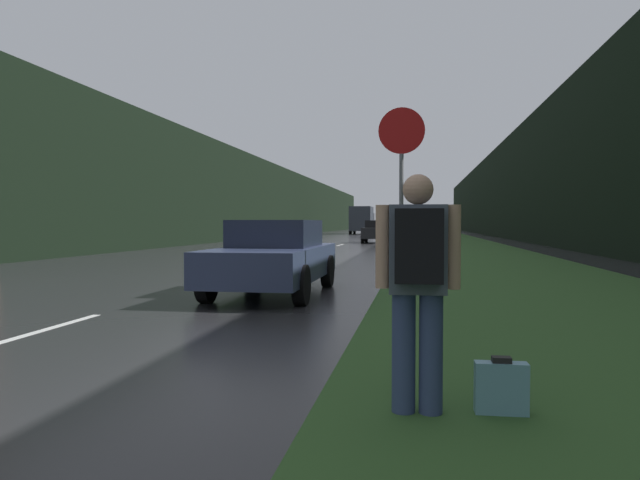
{
  "coord_description": "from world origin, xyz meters",
  "views": [
    {
      "loc": [
        4.64,
        -1.13,
        1.35
      ],
      "look_at": [
        1.88,
        14.9,
        0.86
      ],
      "focal_mm": 32.0,
      "sensor_mm": 36.0,
      "label": 1
    }
  ],
  "objects_px": {
    "car_passing_near": "(274,256)",
    "delivery_truck": "(362,220)",
    "stop_sign": "(401,182)",
    "suitcase": "(501,389)",
    "car_passing_far": "(378,231)",
    "hitchhiker_with_backpack": "(418,278)"
  },
  "relations": [
    {
      "from": "hitchhiker_with_backpack",
      "to": "car_passing_far",
      "type": "bearing_deg",
      "value": 92.61
    },
    {
      "from": "car_passing_near",
      "to": "car_passing_far",
      "type": "relative_size",
      "value": 1.03
    },
    {
      "from": "suitcase",
      "to": "car_passing_far",
      "type": "height_order",
      "value": "car_passing_far"
    },
    {
      "from": "hitchhiker_with_backpack",
      "to": "suitcase",
      "type": "xyz_separation_m",
      "value": [
        0.58,
        0.11,
        -0.78
      ]
    },
    {
      "from": "hitchhiker_with_backpack",
      "to": "delivery_truck",
      "type": "xyz_separation_m",
      "value": [
        -6.59,
        64.01,
        0.73
      ]
    },
    {
      "from": "car_passing_far",
      "to": "delivery_truck",
      "type": "bearing_deg",
      "value": -82.45
    },
    {
      "from": "stop_sign",
      "to": "delivery_truck",
      "type": "bearing_deg",
      "value": 96.16
    },
    {
      "from": "stop_sign",
      "to": "car_passing_near",
      "type": "bearing_deg",
      "value": 156.23
    },
    {
      "from": "car_passing_far",
      "to": "stop_sign",
      "type": "bearing_deg",
      "value": 94.75
    },
    {
      "from": "car_passing_far",
      "to": "car_passing_near",
      "type": "bearing_deg",
      "value": 90.0
    },
    {
      "from": "delivery_truck",
      "to": "stop_sign",
      "type": "bearing_deg",
      "value": -83.84
    },
    {
      "from": "hitchhiker_with_backpack",
      "to": "car_passing_near",
      "type": "bearing_deg",
      "value": 110.57
    },
    {
      "from": "suitcase",
      "to": "car_passing_far",
      "type": "xyz_separation_m",
      "value": [
        -3.27,
        34.51,
        0.57
      ]
    },
    {
      "from": "stop_sign",
      "to": "delivery_truck",
      "type": "relative_size",
      "value": 0.47
    },
    {
      "from": "car_passing_near",
      "to": "car_passing_far",
      "type": "height_order",
      "value": "car_passing_far"
    },
    {
      "from": "hitchhiker_with_backpack",
      "to": "car_passing_far",
      "type": "relative_size",
      "value": 0.4
    },
    {
      "from": "car_passing_near",
      "to": "delivery_truck",
      "type": "relative_size",
      "value": 0.64
    },
    {
      "from": "car_passing_near",
      "to": "delivery_truck",
      "type": "distance_m",
      "value": 57.61
    },
    {
      "from": "stop_sign",
      "to": "delivery_truck",
      "type": "height_order",
      "value": "same"
    },
    {
      "from": "suitcase",
      "to": "car_passing_near",
      "type": "relative_size",
      "value": 0.1
    },
    {
      "from": "suitcase",
      "to": "car_passing_far",
      "type": "relative_size",
      "value": 0.1
    },
    {
      "from": "car_passing_near",
      "to": "delivery_truck",
      "type": "bearing_deg",
      "value": -86.12
    }
  ]
}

